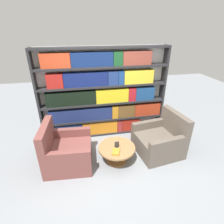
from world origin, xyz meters
TOP-DOWN VIEW (x-y plane):
  - ground_plane at (0.00, 0.00)m, footprint 14.00×14.00m
  - bookshelf at (-0.04, 1.42)m, footprint 3.20×0.30m
  - armchair_left at (-0.99, 0.36)m, footprint 1.01×1.00m
  - armchair_right at (1.14, 0.37)m, footprint 1.06×1.05m
  - coffee_table at (0.08, 0.22)m, footprint 0.79×0.79m
  - table_sign at (0.08, 0.22)m, footprint 0.09×0.06m
  - stray_book at (0.02, 0.04)m, footprint 0.21×0.25m

SIDE VIEW (x-z plane):
  - ground_plane at x=0.00m, z-range 0.00..0.00m
  - coffee_table at x=0.08m, z-range 0.08..0.47m
  - armchair_left at x=-0.99m, z-range -0.17..0.79m
  - armchair_right at x=1.14m, z-range -0.17..0.79m
  - stray_book at x=0.02m, z-range 0.38..0.42m
  - table_sign at x=0.08m, z-range 0.37..0.51m
  - bookshelf at x=-0.04m, z-range -0.03..2.26m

